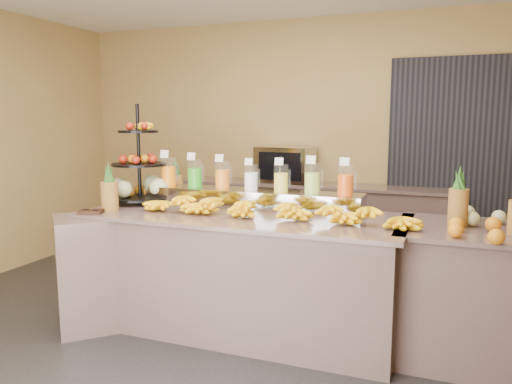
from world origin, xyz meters
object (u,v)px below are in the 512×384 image
Objects in this scene: oven_warmer at (286,165)px; fruit_stand at (143,177)px; condiment_caddy at (91,212)px; right_fruit_pile at (484,221)px; pitcher_tray at (251,199)px; banana_heap at (270,207)px.

fruit_stand is at bearing -108.91° from oven_warmer.
fruit_stand is at bearing 82.39° from condiment_caddy.
fruit_stand is 4.90× the size of condiment_caddy.
right_fruit_pile is (2.81, 0.36, 0.07)m from condiment_caddy.
condiment_caddy is at bearing -147.05° from pitcher_tray.
banana_heap is 1.31m from fruit_stand.
oven_warmer is at bearing 70.64° from condiment_caddy.
pitcher_tray is 0.87× the size of banana_heap.
banana_heap is 2.46× the size of fruit_stand.
pitcher_tray is 1.77m from right_fruit_pile.
banana_heap is at bearing 14.75° from condiment_caddy.
pitcher_tray is 1.27m from condiment_caddy.
pitcher_tray is at bearing 130.60° from banana_heap.
condiment_caddy is 0.35× the size of right_fruit_pile.
right_fruit_pile is (2.73, -0.25, -0.14)m from fruit_stand.
banana_heap is at bearing -49.40° from pitcher_tray.
banana_heap reaches higher than pitcher_tray.
banana_heap is 1.40m from condiment_caddy.
right_fruit_pile is (1.46, 0.01, 0.00)m from banana_heap.
banana_heap is 1.46m from right_fruit_pile.
oven_warmer is at bearing 134.73° from right_fruit_pile.
oven_warmer is at bearing 98.09° from pitcher_tray.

